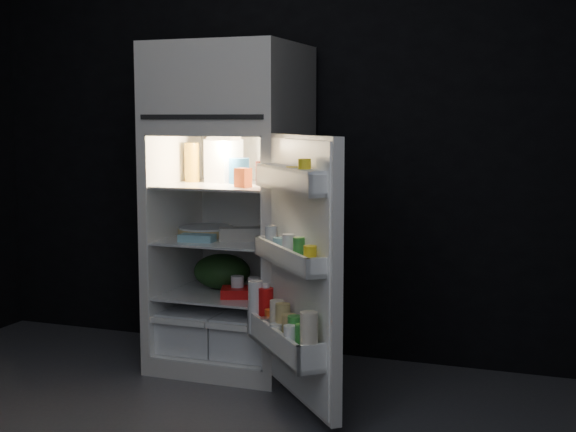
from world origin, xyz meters
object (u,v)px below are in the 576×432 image
at_px(egg_carton, 243,234).
at_px(yogurt_tray, 248,292).
at_px(milk_jug, 224,161).
at_px(refrigerator, 232,196).
at_px(fridge_door, 297,275).

xyz_separation_m(egg_carton, yogurt_tray, (0.04, -0.04, -0.31)).
xyz_separation_m(milk_jug, yogurt_tray, (0.22, -0.19, -0.69)).
distance_m(refrigerator, yogurt_tray, 0.54).
xyz_separation_m(refrigerator, egg_carton, (0.11, -0.09, -0.19)).
bearing_deg(egg_carton, milk_jug, 118.16).
relative_size(egg_carton, yogurt_tray, 0.92).
bearing_deg(milk_jug, yogurt_tray, -21.12).
bearing_deg(egg_carton, yogurt_tray, -67.35).
bearing_deg(egg_carton, refrigerator, 115.96).
distance_m(refrigerator, milk_jug, 0.21).
relative_size(fridge_door, egg_carton, 4.71).
relative_size(refrigerator, yogurt_tray, 6.32).
relative_size(refrigerator, egg_carton, 6.88).
distance_m(refrigerator, fridge_door, 0.95).
bearing_deg(egg_carton, fridge_door, -70.82).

